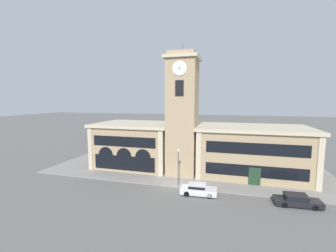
{
  "coord_description": "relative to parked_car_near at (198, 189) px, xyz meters",
  "views": [
    {
      "loc": [
        7.05,
        -27.58,
        11.47
      ],
      "look_at": [
        -1.67,
        3.49,
        7.74
      ],
      "focal_mm": 24.0,
      "sensor_mm": 36.0,
      "label": 1
    }
  ],
  "objects": [
    {
      "name": "ground_plane",
      "position": [
        -3.5,
        1.36,
        -0.7
      ],
      "size": [
        300.0,
        300.0,
        0.0
      ],
      "primitive_type": "plane",
      "color": "#605E5B"
    },
    {
      "name": "town_hall_left_wing",
      "position": [
        -12.3,
        9.67,
        3.09
      ],
      "size": [
        13.4,
        10.43,
        7.52
      ],
      "color": "tan",
      "rests_on": "ground_plane"
    },
    {
      "name": "street_lamp",
      "position": [
        -2.95,
        1.93,
        2.74
      ],
      "size": [
        0.36,
        0.36,
        4.9
      ],
      "color": "#4C4C51",
      "rests_on": "sidewalk_kerb"
    },
    {
      "name": "sidewalk_kerb",
      "position": [
        -3.5,
        8.97,
        -0.62
      ],
      "size": [
        44.51,
        15.21,
        0.15
      ],
      "color": "gray",
      "rests_on": "ground_plane"
    },
    {
      "name": "parked_car_near",
      "position": [
        0.0,
        0.0,
        0.0
      ],
      "size": [
        4.44,
        2.03,
        1.33
      ],
      "rotation": [
        0.0,
        0.0,
        0.05
      ],
      "color": "silver",
      "rests_on": "ground_plane"
    },
    {
      "name": "clock_tower",
      "position": [
        -3.5,
        7.0,
        8.57
      ],
      "size": [
        5.01,
        5.01,
        19.64
      ],
      "color": "tan",
      "rests_on": "ground_plane"
    },
    {
      "name": "town_hall_right_wing",
      "position": [
        6.86,
        9.68,
        3.08
      ],
      "size": [
        16.5,
        10.43,
        7.51
      ],
      "color": "tan",
      "rests_on": "ground_plane"
    },
    {
      "name": "parked_car_mid",
      "position": [
        10.76,
        -0.0,
        -0.01
      ],
      "size": [
        4.81,
        1.95,
        1.31
      ],
      "rotation": [
        0.0,
        0.0,
        0.05
      ],
      "color": "black",
      "rests_on": "ground_plane"
    }
  ]
}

